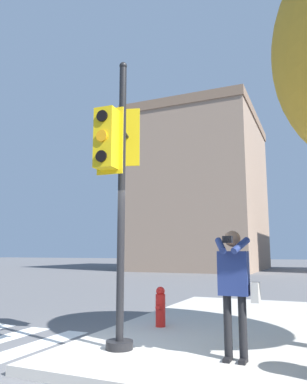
# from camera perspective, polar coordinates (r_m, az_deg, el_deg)

# --- Properties ---
(ground_plane) EXTENTS (160.00, 160.00, 0.00)m
(ground_plane) POSITION_cam_1_polar(r_m,az_deg,el_deg) (5.64, -13.71, -24.83)
(ground_plane) COLOR #5B5B5E
(traffic_signal_pole) EXTENTS (0.56, 1.40, 4.54)m
(traffic_signal_pole) POSITION_cam_1_polar(r_m,az_deg,el_deg) (5.99, -5.21, 3.63)
(traffic_signal_pole) COLOR black
(traffic_signal_pole) RESTS_ON sidewalk_corner
(person_photographer) EXTENTS (0.58, 0.54, 1.71)m
(person_photographer) POSITION_cam_1_polar(r_m,az_deg,el_deg) (5.33, 12.27, -13.13)
(person_photographer) COLOR black
(person_photographer) RESTS_ON sidewalk_corner
(fire_hydrant) EXTENTS (0.19, 0.25, 0.75)m
(fire_hydrant) POSITION_cam_1_polar(r_m,az_deg,el_deg) (7.55, 1.06, -17.08)
(fire_hydrant) COLOR red
(fire_hydrant) RESTS_ON sidewalk_corner
(building_left) EXTENTS (10.58, 13.30, 13.94)m
(building_left) POSITION_cam_1_polar(r_m,az_deg,el_deg) (35.11, 7.32, -0.14)
(building_left) COLOR gray
(building_left) RESTS_ON ground_plane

